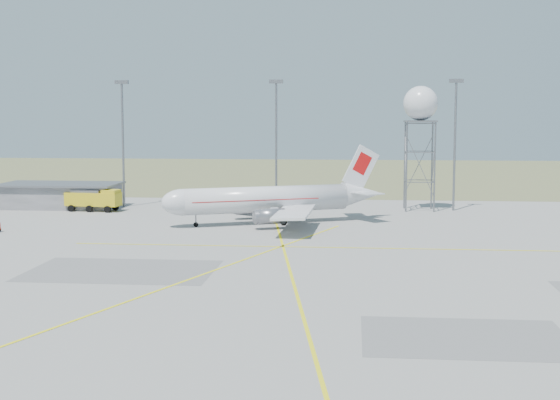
{
  "coord_description": "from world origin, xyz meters",
  "views": [
    {
      "loc": [
        2.34,
        -57.56,
        15.15
      ],
      "look_at": [
        -6.92,
        40.0,
        4.27
      ],
      "focal_mm": 50.0,
      "sensor_mm": 36.0,
      "label": 1
    }
  ],
  "objects": [
    {
      "name": "building_grey",
      "position": [
        -45.0,
        64.0,
        1.97
      ],
      "size": [
        19.0,
        10.0,
        3.9
      ],
      "color": "gray",
      "rests_on": "ground"
    },
    {
      "name": "mast_b",
      "position": [
        -10.0,
        66.0,
        12.07
      ],
      "size": [
        2.2,
        0.5,
        20.5
      ],
      "color": "slate",
      "rests_on": "ground"
    },
    {
      "name": "mast_c",
      "position": [
        18.0,
        66.0,
        12.07
      ],
      "size": [
        2.2,
        0.5,
        20.5
      ],
      "color": "slate",
      "rests_on": "ground"
    },
    {
      "name": "fire_truck",
      "position": [
        -37.9,
        59.97,
        1.63
      ],
      "size": [
        8.78,
        4.23,
        3.4
      ],
      "rotation": [
        0.0,
        0.0,
        -0.12
      ],
      "color": "gold",
      "rests_on": "ground"
    },
    {
      "name": "airliner_main",
      "position": [
        -9.24,
        48.83,
        3.31
      ],
      "size": [
        30.23,
        28.19,
        10.79
      ],
      "rotation": [
        0.0,
        0.0,
        3.56
      ],
      "color": "silver",
      "rests_on": "ground"
    },
    {
      "name": "grass_strip",
      "position": [
        0.0,
        140.0,
        0.01
      ],
      "size": [
        400.0,
        120.0,
        0.03
      ],
      "primitive_type": "cube",
      "color": "#536738",
      "rests_on": "ground"
    },
    {
      "name": "ground",
      "position": [
        0.0,
        0.0,
        0.0
      ],
      "size": [
        400.0,
        400.0,
        0.0
      ],
      "primitive_type": "plane",
      "color": "#9E9D98",
      "rests_on": "ground"
    },
    {
      "name": "radar_tower",
      "position": [
        12.6,
        65.93,
        10.91
      ],
      "size": [
        5.37,
        5.37,
        19.45
      ],
      "color": "slate",
      "rests_on": "ground"
    },
    {
      "name": "mast_a",
      "position": [
        -35.0,
        66.0,
        12.07
      ],
      "size": [
        2.2,
        0.5,
        20.5
      ],
      "color": "slate",
      "rests_on": "ground"
    }
  ]
}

